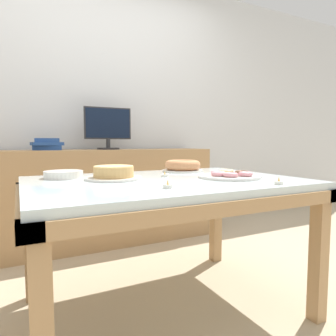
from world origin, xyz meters
name	(u,v)px	position (x,y,z in m)	size (l,w,h in m)	color
ground_plane	(166,309)	(0.00, 0.00, 0.00)	(12.00, 12.00, 0.00)	tan
wall_back	(96,104)	(0.00, 1.54, 1.30)	(8.00, 0.10, 2.60)	silver
dining_table	(165,195)	(0.00, 0.00, 0.64)	(1.44, 1.02, 0.73)	silver
sideboard	(105,197)	(0.00, 1.24, 0.43)	(1.99, 0.44, 0.86)	tan
computer_monitor	(108,128)	(0.03, 1.24, 1.05)	(0.42, 0.20, 0.38)	#262628
book_stack	(47,144)	(-0.48, 1.24, 0.91)	(0.25, 0.20, 0.10)	#23478C
cake_chocolate_round	(114,173)	(-0.25, 0.12, 0.76)	(0.30, 0.30, 0.07)	silver
cake_golden_bundt	(183,166)	(0.29, 0.33, 0.76)	(0.27, 0.27, 0.08)	silver
pastry_platter	(229,175)	(0.35, -0.11, 0.74)	(0.35, 0.35, 0.04)	silver
plate_stack	(64,174)	(-0.48, 0.30, 0.75)	(0.21, 0.21, 0.04)	silver
tealight_near_cakes	(279,182)	(0.38, -0.43, 0.74)	(0.04, 0.04, 0.04)	silver
tealight_near_front	(168,186)	(-0.14, -0.30, 0.74)	(0.04, 0.04, 0.04)	silver
tealight_left_edge	(165,175)	(0.04, 0.10, 0.74)	(0.04, 0.04, 0.04)	silver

